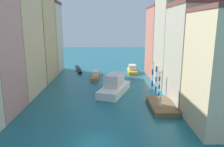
% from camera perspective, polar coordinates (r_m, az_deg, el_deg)
% --- Properties ---
extents(ground_plane, '(154.00, 154.00, 0.00)m').
position_cam_1_polar(ground_plane, '(45.65, -2.72, -2.36)').
color(ground_plane, '#196070').
extents(building_left_2, '(8.12, 10.31, 22.36)m').
position_cam_1_polar(building_left_2, '(40.14, -25.51, 10.58)').
color(building_left_2, beige).
rests_on(building_left_2, ground).
extents(building_left_3, '(8.12, 9.88, 18.35)m').
position_cam_1_polar(building_left_3, '(49.96, -20.41, 8.86)').
color(building_left_3, '#DBB77A').
rests_on(building_left_3, ground).
extents(building_left_4, '(8.12, 7.28, 17.81)m').
position_cam_1_polar(building_left_4, '(58.47, -17.56, 9.23)').
color(building_left_4, beige).
rests_on(building_left_4, ground).
extents(building_right_1, '(8.12, 9.19, 15.32)m').
position_cam_1_polar(building_right_1, '(35.11, 21.96, 4.99)').
color(building_right_1, '#BCB299').
rests_on(building_right_1, ground).
extents(building_right_2, '(8.12, 8.82, 18.12)m').
position_cam_1_polar(building_right_2, '(43.40, 17.47, 8.46)').
color(building_right_2, '#BCB299').
rests_on(building_right_2, ground).
extents(building_right_3, '(8.12, 9.63, 16.30)m').
position_cam_1_polar(building_right_3, '(52.48, 14.14, 8.28)').
color(building_right_3, '#C6705B').
rests_on(building_right_3, ground).
extents(waterfront_dock, '(3.29, 6.98, 0.73)m').
position_cam_1_polar(waterfront_dock, '(32.28, 13.06, -8.44)').
color(waterfront_dock, brown).
rests_on(waterfront_dock, ground).
extents(person_on_dock, '(0.36, 0.36, 1.49)m').
position_cam_1_polar(person_on_dock, '(30.76, 12.81, -7.41)').
color(person_on_dock, white).
rests_on(person_on_dock, waterfront_dock).
extents(mooring_pole_0, '(0.36, 0.36, 4.41)m').
position_cam_1_polar(mooring_pole_0, '(36.98, 12.51, -2.62)').
color(mooring_pole_0, '#1E479E').
rests_on(mooring_pole_0, ground).
extents(mooring_pole_1, '(0.33, 0.33, 4.83)m').
position_cam_1_polar(mooring_pole_1, '(39.71, 11.68, -1.22)').
color(mooring_pole_1, '#1E479E').
rests_on(mooring_pole_1, ground).
extents(mooring_pole_2, '(0.38, 0.38, 4.97)m').
position_cam_1_polar(mooring_pole_2, '(42.81, 10.79, -0.08)').
color(mooring_pole_2, '#1E479E').
rests_on(mooring_pole_2, ground).
extents(mooring_pole_3, '(0.29, 0.29, 4.18)m').
position_cam_1_polar(mooring_pole_3, '(43.61, 10.71, -0.39)').
color(mooring_pole_3, '#1E479E').
rests_on(mooring_pole_3, ground).
extents(vaporetto_white, '(6.32, 9.66, 3.55)m').
position_cam_1_polar(vaporetto_white, '(37.96, 0.61, -3.38)').
color(vaporetto_white, white).
rests_on(vaporetto_white, ground).
extents(gondola_black, '(3.09, 9.71, 0.49)m').
position_cam_1_polar(gondola_black, '(58.66, -8.97, 1.11)').
color(gondola_black, black).
rests_on(gondola_black, ground).
extents(motorboat_0, '(1.84, 7.64, 1.71)m').
position_cam_1_polar(motorboat_0, '(49.44, -4.40, -0.45)').
color(motorboat_0, olive).
rests_on(motorboat_0, ground).
extents(motorboat_1, '(2.43, 6.76, 2.01)m').
position_cam_1_polar(motorboat_1, '(55.31, 5.43, 1.02)').
color(motorboat_1, gold).
rests_on(motorboat_1, ground).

